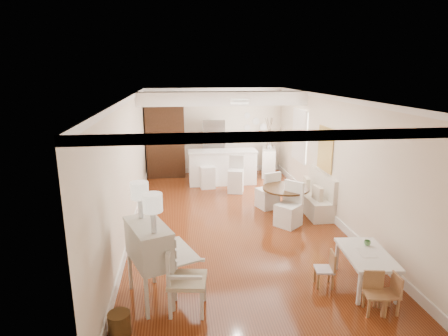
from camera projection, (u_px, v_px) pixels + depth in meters
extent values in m
plane|color=brown|center=(235.00, 223.00, 8.42)|extent=(9.00, 9.00, 0.00)
cube|color=white|center=(236.00, 97.00, 7.72)|extent=(4.50, 9.00, 0.04)
cube|color=#F4E5CE|center=(214.00, 131.00, 12.39)|extent=(4.50, 0.04, 2.80)
cube|color=#F4E5CE|center=(305.00, 269.00, 3.75)|extent=(4.50, 0.04, 2.80)
cube|color=#F4E5CE|center=(129.00, 166.00, 7.79)|extent=(0.04, 9.00, 2.80)
cube|color=#F4E5CE|center=(335.00, 160.00, 8.34)|extent=(0.04, 9.00, 2.80)
cube|color=white|center=(223.00, 99.00, 9.87)|extent=(4.50, 0.45, 0.36)
cube|color=tan|center=(325.00, 149.00, 8.78)|extent=(0.04, 0.84, 1.04)
cube|color=white|center=(300.00, 136.00, 10.61)|extent=(0.04, 1.10, 1.40)
cylinder|color=#381E11|center=(177.00, 118.00, 12.11)|extent=(0.30, 0.03, 0.30)
cylinder|color=white|center=(240.00, 102.00, 7.25)|extent=(0.36, 0.36, 0.08)
cube|color=beige|center=(149.00, 263.00, 5.47)|extent=(1.23, 1.24, 1.21)
cube|color=silver|center=(187.00, 279.00, 5.26)|extent=(0.64, 0.64, 0.98)
cylinder|color=#55391A|center=(119.00, 323.00, 4.86)|extent=(0.32, 0.32, 0.29)
cube|color=white|center=(365.00, 269.00, 5.92)|extent=(0.78, 1.19, 0.56)
cube|color=#A6744B|center=(387.00, 293.00, 5.26)|extent=(0.30, 0.30, 0.58)
cube|color=#9E7248|center=(324.00, 269.00, 5.90)|extent=(0.32, 0.32, 0.59)
cube|color=#A97A4C|center=(375.00, 294.00, 5.24)|extent=(0.34, 0.34, 0.60)
cube|color=silver|center=(313.00, 192.00, 9.02)|extent=(0.52, 1.60, 0.98)
cylinder|color=#482E17|center=(285.00, 203.00, 8.68)|extent=(1.22, 1.22, 0.73)
cube|color=white|center=(289.00, 205.00, 8.18)|extent=(0.67, 0.67, 0.98)
cube|color=white|center=(268.00, 189.00, 9.29)|extent=(0.58, 0.60, 0.95)
cube|color=white|center=(222.00, 167.00, 11.28)|extent=(2.05, 0.65, 1.03)
cube|color=white|center=(207.00, 171.00, 10.88)|extent=(0.46, 0.46, 1.03)
cube|color=silver|center=(236.00, 174.00, 10.46)|extent=(0.51, 0.51, 1.04)
cube|color=#381E11|center=(166.00, 141.00, 11.95)|extent=(1.20, 0.60, 2.30)
imported|color=silver|center=(225.00, 148.00, 12.22)|extent=(0.75, 0.65, 1.80)
cube|color=silver|center=(269.00, 162.00, 12.21)|extent=(0.62, 1.00, 0.89)
imported|color=#5E9758|center=(367.00, 243.00, 6.10)|extent=(0.11, 0.11, 0.08)
imported|color=silver|center=(270.00, 146.00, 12.05)|extent=(0.18, 0.18, 0.17)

